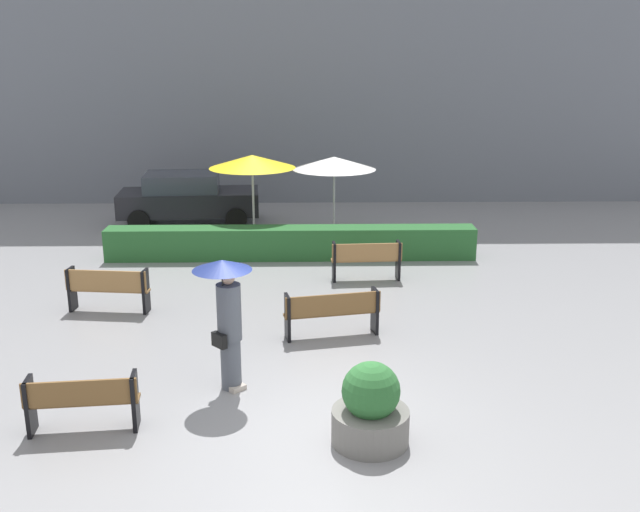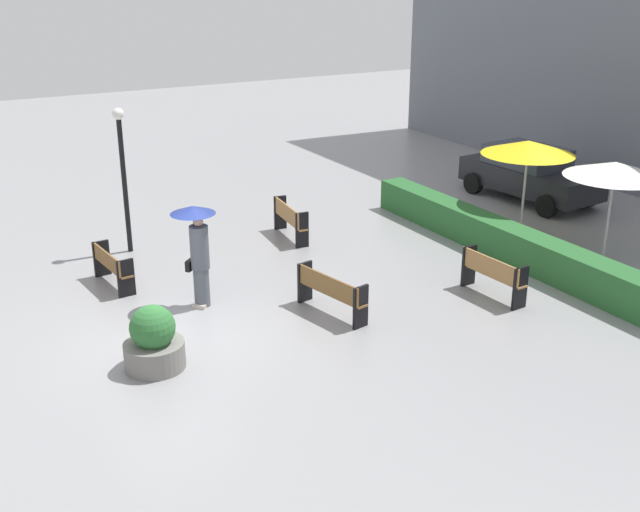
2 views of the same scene
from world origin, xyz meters
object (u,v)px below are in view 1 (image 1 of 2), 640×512
(bench_near_left, at_px, (82,400))
(parked_car, at_px, (188,198))
(bench_back_row, at_px, (366,258))
(pedestrian_with_umbrella, at_px, (227,309))
(patio_umbrella_yellow, at_px, (252,162))
(bench_far_left, at_px, (108,287))
(patio_umbrella_white, at_px, (334,163))
(bench_mid_center, at_px, (332,311))
(planter_pot, at_px, (371,409))

(bench_near_left, xyz_separation_m, parked_car, (-0.51, 12.57, 0.33))
(bench_back_row, height_order, parked_car, parked_car)
(pedestrian_with_umbrella, relative_size, patio_umbrella_yellow, 0.87)
(bench_near_left, xyz_separation_m, pedestrian_with_umbrella, (1.90, 1.29, 0.86))
(bench_far_left, height_order, pedestrian_with_umbrella, pedestrian_with_umbrella)
(patio_umbrella_white, bearing_deg, patio_umbrella_yellow, -165.28)
(bench_near_left, xyz_separation_m, patio_umbrella_yellow, (1.67, 10.27, 1.77))
(bench_mid_center, bearing_deg, planter_pot, -84.17)
(parked_car, bearing_deg, bench_back_row, -49.01)
(pedestrian_with_umbrella, xyz_separation_m, parked_car, (-2.41, 11.27, -0.52))
(bench_mid_center, bearing_deg, patio_umbrella_yellow, 105.63)
(parked_car, bearing_deg, patio_umbrella_white, -21.08)
(patio_umbrella_yellow, height_order, patio_umbrella_white, patio_umbrella_yellow)
(bench_mid_center, height_order, patio_umbrella_white, patio_umbrella_white)
(bench_far_left, bearing_deg, parked_car, 86.98)
(bench_mid_center, height_order, pedestrian_with_umbrella, pedestrian_with_umbrella)
(bench_far_left, distance_m, pedestrian_with_umbrella, 4.58)
(bench_far_left, xyz_separation_m, bench_mid_center, (4.52, -1.42, -0.02))
(bench_mid_center, bearing_deg, bench_back_row, 74.96)
(bench_near_left, xyz_separation_m, bench_back_row, (4.51, 6.79, 0.05))
(bench_mid_center, distance_m, patio_umbrella_yellow, 7.36)
(bench_back_row, distance_m, planter_pot, 7.17)
(planter_pot, distance_m, parked_car, 13.69)
(parked_car, bearing_deg, patio_umbrella_yellow, -46.45)
(bench_mid_center, xyz_separation_m, patio_umbrella_white, (0.32, 7.47, 1.60))
(bench_far_left, xyz_separation_m, pedestrian_with_umbrella, (2.82, -3.52, 0.81))
(bench_far_left, bearing_deg, patio_umbrella_white, 51.40)
(bench_far_left, relative_size, bench_mid_center, 0.94)
(bench_mid_center, relative_size, planter_pot, 1.56)
(bench_near_left, distance_m, bench_back_row, 8.16)
(bench_near_left, distance_m, bench_mid_center, 4.95)
(pedestrian_with_umbrella, bearing_deg, bench_near_left, -145.80)
(patio_umbrella_yellow, bearing_deg, pedestrian_with_umbrella, -88.54)
(bench_near_left, distance_m, parked_car, 12.58)
(bench_back_row, xyz_separation_m, bench_mid_center, (-0.91, -3.40, -0.02))
(bench_mid_center, height_order, planter_pot, planter_pot)
(bench_far_left, xyz_separation_m, patio_umbrella_yellow, (2.59, 5.46, 1.72))
(pedestrian_with_umbrella, height_order, patio_umbrella_white, patio_umbrella_white)
(bench_mid_center, bearing_deg, patio_umbrella_white, 87.58)
(patio_umbrella_yellow, xyz_separation_m, patio_umbrella_white, (2.24, 0.59, -0.14))
(planter_pot, xyz_separation_m, patio_umbrella_yellow, (-2.31, 10.63, 1.76))
(patio_umbrella_yellow, relative_size, patio_umbrella_white, 1.04)
(pedestrian_with_umbrella, bearing_deg, patio_umbrella_white, 78.12)
(bench_far_left, relative_size, patio_umbrella_yellow, 0.70)
(bench_back_row, xyz_separation_m, parked_car, (-5.02, 5.78, 0.28))
(pedestrian_with_umbrella, height_order, patio_umbrella_yellow, patio_umbrella_yellow)
(planter_pot, relative_size, patio_umbrella_yellow, 0.48)
(bench_back_row, relative_size, parked_car, 0.38)
(bench_far_left, relative_size, pedestrian_with_umbrella, 0.80)
(parked_car, bearing_deg, pedestrian_with_umbrella, -77.94)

